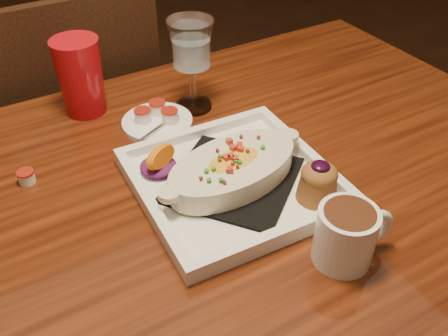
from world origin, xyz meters
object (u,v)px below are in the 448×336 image
coffee_mug (347,233)px  saucer (157,120)px  plate (238,175)px  table (180,238)px  red_tumbler (81,77)px  goblet (191,49)px  chair_far (83,133)px

coffee_mug → saucer: 0.47m
plate → saucer: 0.25m
table → saucer: bearing=73.3°
plate → table: bearing=166.6°
plate → red_tumbler: red_tumbler is taller
red_tumbler → coffee_mug: bearing=-71.8°
goblet → plate: bearing=-102.0°
saucer → red_tumbler: size_ratio=0.90×
table → saucer: (0.07, 0.22, 0.11)m
goblet → red_tumbler: goblet is taller
coffee_mug → goblet: (0.01, 0.48, 0.08)m
chair_far → table: bearing=90.0°
plate → chair_far: bearing=101.8°
chair_far → plate: size_ratio=2.78×
table → plate: 0.16m
coffee_mug → goblet: goblet is taller
table → chair_far: bearing=90.0°
goblet → red_tumbler: size_ratio=1.21×
plate → goblet: 0.30m
chair_far → red_tumbler: bearing=82.1°
goblet → saucer: 0.16m
coffee_mug → table: bearing=132.5°
chair_far → coffee_mug: (0.15, -0.87, 0.29)m
chair_far → goblet: bearing=112.4°
table → plate: bearing=-16.3°
chair_far → saucer: chair_far is taller
goblet → table: bearing=-123.7°
table → plate: size_ratio=4.48×
table → goblet: size_ratio=7.79×
plate → red_tumbler: bearing=113.8°
chair_far → plate: bearing=98.9°
table → saucer: 0.25m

